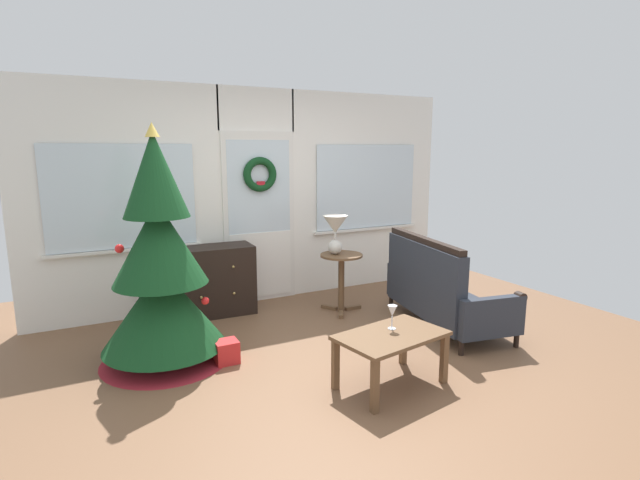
{
  "coord_description": "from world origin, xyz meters",
  "views": [
    {
      "loc": [
        -2.02,
        -3.44,
        1.85
      ],
      "look_at": [
        0.05,
        0.55,
        1.0
      ],
      "focal_mm": 27.24,
      "sensor_mm": 36.0,
      "label": 1
    }
  ],
  "objects_px": {
    "settee_sofa": "(439,291)",
    "wine_glass": "(392,312)",
    "dresser_cabinet": "(213,281)",
    "table_lamp": "(335,229)",
    "gift_box": "(226,352)",
    "side_table": "(341,271)",
    "coffee_table": "(391,342)",
    "christmas_tree": "(161,275)"
  },
  "relations": [
    {
      "from": "settee_sofa",
      "to": "gift_box",
      "type": "relative_size",
      "value": 8.41
    },
    {
      "from": "settee_sofa",
      "to": "wine_glass",
      "type": "relative_size",
      "value": 8.57
    },
    {
      "from": "settee_sofa",
      "to": "side_table",
      "type": "distance_m",
      "value": 1.11
    },
    {
      "from": "settee_sofa",
      "to": "wine_glass",
      "type": "distance_m",
      "value": 1.42
    },
    {
      "from": "christmas_tree",
      "to": "wine_glass",
      "type": "relative_size",
      "value": 10.57
    },
    {
      "from": "christmas_tree",
      "to": "coffee_table",
      "type": "xyz_separation_m",
      "value": [
        1.49,
        -1.3,
        -0.41
      ]
    },
    {
      "from": "dresser_cabinet",
      "to": "christmas_tree",
      "type": "bearing_deg",
      "value": -124.87
    },
    {
      "from": "christmas_tree",
      "to": "dresser_cabinet",
      "type": "xyz_separation_m",
      "value": [
        0.71,
        1.02,
        -0.39
      ]
    },
    {
      "from": "side_table",
      "to": "wine_glass",
      "type": "xyz_separation_m",
      "value": [
        -0.48,
        -1.64,
        0.09
      ]
    },
    {
      "from": "coffee_table",
      "to": "wine_glass",
      "type": "relative_size",
      "value": 4.7
    },
    {
      "from": "table_lamp",
      "to": "coffee_table",
      "type": "xyz_separation_m",
      "value": [
        -0.48,
        -1.77,
        -0.59
      ]
    },
    {
      "from": "dresser_cabinet",
      "to": "table_lamp",
      "type": "bearing_deg",
      "value": -23.65
    },
    {
      "from": "settee_sofa",
      "to": "dresser_cabinet",
      "type": "bearing_deg",
      "value": 144.04
    },
    {
      "from": "settee_sofa",
      "to": "side_table",
      "type": "bearing_deg",
      "value": 128.42
    },
    {
      "from": "coffee_table",
      "to": "gift_box",
      "type": "bearing_deg",
      "value": 135.62
    },
    {
      "from": "christmas_tree",
      "to": "gift_box",
      "type": "xyz_separation_m",
      "value": [
        0.47,
        -0.29,
        -0.68
      ]
    },
    {
      "from": "settee_sofa",
      "to": "side_table",
      "type": "xyz_separation_m",
      "value": [
        -0.68,
        0.86,
        0.1
      ]
    },
    {
      "from": "side_table",
      "to": "table_lamp",
      "type": "bearing_deg",
      "value": 146.31
    },
    {
      "from": "table_lamp",
      "to": "coffee_table",
      "type": "bearing_deg",
      "value": -105.24
    },
    {
      "from": "table_lamp",
      "to": "coffee_table",
      "type": "relative_size",
      "value": 0.48
    },
    {
      "from": "christmas_tree",
      "to": "coffee_table",
      "type": "distance_m",
      "value": 2.02
    },
    {
      "from": "table_lamp",
      "to": "gift_box",
      "type": "xyz_separation_m",
      "value": [
        -1.51,
        -0.76,
        -0.86
      ]
    },
    {
      "from": "christmas_tree",
      "to": "table_lamp",
      "type": "distance_m",
      "value": 2.04
    },
    {
      "from": "dresser_cabinet",
      "to": "wine_glass",
      "type": "distance_m",
      "value": 2.4
    },
    {
      "from": "settee_sofa",
      "to": "table_lamp",
      "type": "bearing_deg",
      "value": 129.5
    },
    {
      "from": "table_lamp",
      "to": "gift_box",
      "type": "height_order",
      "value": "table_lamp"
    },
    {
      "from": "christmas_tree",
      "to": "settee_sofa",
      "type": "xyz_separation_m",
      "value": [
        2.72,
        -0.44,
        -0.4
      ]
    },
    {
      "from": "settee_sofa",
      "to": "gift_box",
      "type": "xyz_separation_m",
      "value": [
        -2.25,
        0.14,
        -0.28
      ]
    },
    {
      "from": "wine_glass",
      "to": "gift_box",
      "type": "bearing_deg",
      "value": 139.7
    },
    {
      "from": "side_table",
      "to": "wine_glass",
      "type": "bearing_deg",
      "value": -106.25
    },
    {
      "from": "christmas_tree",
      "to": "gift_box",
      "type": "distance_m",
      "value": 0.87
    },
    {
      "from": "dresser_cabinet",
      "to": "settee_sofa",
      "type": "distance_m",
      "value": 2.48
    },
    {
      "from": "table_lamp",
      "to": "wine_glass",
      "type": "bearing_deg",
      "value": -103.98
    },
    {
      "from": "settee_sofa",
      "to": "gift_box",
      "type": "height_order",
      "value": "settee_sofa"
    },
    {
      "from": "christmas_tree",
      "to": "dresser_cabinet",
      "type": "bearing_deg",
      "value": 55.13
    },
    {
      "from": "dresser_cabinet",
      "to": "settee_sofa",
      "type": "height_order",
      "value": "settee_sofa"
    },
    {
      "from": "table_lamp",
      "to": "wine_glass",
      "type": "distance_m",
      "value": 1.78
    },
    {
      "from": "christmas_tree",
      "to": "dresser_cabinet",
      "type": "relative_size",
      "value": 2.25
    },
    {
      "from": "coffee_table",
      "to": "gift_box",
      "type": "relative_size",
      "value": 4.62
    },
    {
      "from": "table_lamp",
      "to": "coffee_table",
      "type": "distance_m",
      "value": 1.92
    },
    {
      "from": "wine_glass",
      "to": "gift_box",
      "type": "height_order",
      "value": "wine_glass"
    },
    {
      "from": "christmas_tree",
      "to": "wine_glass",
      "type": "distance_m",
      "value": 1.98
    }
  ]
}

